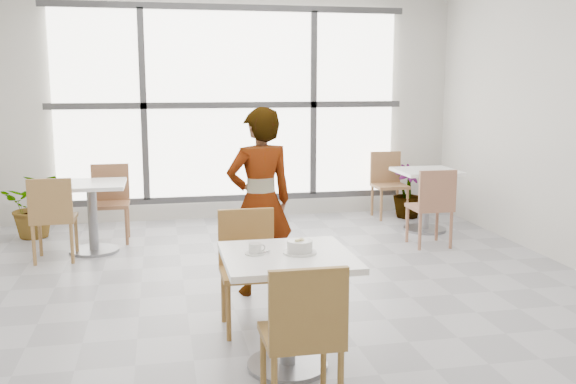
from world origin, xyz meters
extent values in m
plane|color=#9E9EA5|center=(0.00, 0.00, 0.00)|extent=(7.00, 7.00, 0.00)
plane|color=silver|center=(0.00, 3.50, 1.50)|extent=(6.00, 0.00, 6.00)
plane|color=silver|center=(0.00, -3.50, 1.50)|extent=(6.00, 0.00, 6.00)
cube|color=white|center=(0.00, 3.44, 1.50)|extent=(4.40, 0.04, 2.40)
cube|color=#3F3F42|center=(0.00, 3.41, 1.50)|extent=(4.60, 0.05, 0.08)
cube|color=#3F3F42|center=(-1.10, 3.41, 1.50)|extent=(0.08, 0.05, 2.40)
cube|color=#3F3F42|center=(1.10, 3.41, 1.50)|extent=(0.08, 0.05, 2.40)
cube|color=#3F3F42|center=(0.00, 3.41, 0.28)|extent=(4.60, 0.05, 0.08)
cube|color=#3F3F42|center=(0.00, 3.41, 2.72)|extent=(4.60, 0.05, 0.08)
cube|color=white|center=(-0.16, -1.09, 0.73)|extent=(0.80, 0.80, 0.04)
cylinder|color=gray|center=(-0.16, -1.09, 0.35)|extent=(0.10, 0.10, 0.71)
cylinder|color=gray|center=(-0.16, -1.09, 0.01)|extent=(0.52, 0.52, 0.03)
cube|color=olive|center=(-0.20, -1.61, 0.43)|extent=(0.42, 0.42, 0.04)
cube|color=olive|center=(-0.20, -1.80, 0.66)|extent=(0.42, 0.04, 0.42)
cylinder|color=olive|center=(-0.02, -1.43, 0.21)|extent=(0.04, 0.04, 0.41)
cylinder|color=olive|center=(-0.38, -1.43, 0.21)|extent=(0.04, 0.04, 0.41)
cube|color=olive|center=(-0.31, -0.41, 0.43)|extent=(0.42, 0.42, 0.04)
cube|color=olive|center=(-0.31, -0.22, 0.66)|extent=(0.42, 0.04, 0.42)
cylinder|color=olive|center=(-0.49, -0.59, 0.21)|extent=(0.04, 0.04, 0.41)
cylinder|color=olive|center=(-0.49, -0.23, 0.21)|extent=(0.04, 0.04, 0.41)
cylinder|color=olive|center=(-0.13, -0.59, 0.21)|extent=(0.04, 0.04, 0.41)
cylinder|color=olive|center=(-0.13, -0.23, 0.21)|extent=(0.04, 0.04, 0.41)
cylinder|color=silver|center=(-0.09, -1.09, 0.76)|extent=(0.21, 0.21, 0.01)
cylinder|color=silver|center=(-0.09, -1.09, 0.80)|extent=(0.16, 0.16, 0.07)
torus|color=silver|center=(-0.09, -1.09, 0.83)|extent=(0.16, 0.16, 0.01)
cylinder|color=tan|center=(-0.09, -1.09, 0.80)|extent=(0.14, 0.14, 0.05)
cylinder|color=beige|center=(-0.09, -1.09, 0.83)|extent=(0.03, 0.03, 0.02)
cylinder|color=#F2E29C|center=(-0.09, -1.09, 0.83)|extent=(0.03, 0.03, 0.02)
cylinder|color=beige|center=(-0.09, -1.09, 0.83)|extent=(0.03, 0.03, 0.01)
cylinder|color=beige|center=(-0.07, -1.08, 0.83)|extent=(0.03, 0.03, 0.02)
cylinder|color=beige|center=(-0.07, -1.10, 0.82)|extent=(0.03, 0.03, 0.02)
cylinder|color=beige|center=(-0.08, -1.09, 0.84)|extent=(0.03, 0.03, 0.02)
cylinder|color=#F2E49C|center=(-0.07, -1.09, 0.83)|extent=(0.03, 0.03, 0.01)
cylinder|color=beige|center=(-0.11, -1.10, 0.84)|extent=(0.03, 0.03, 0.01)
cylinder|color=#F7ED9F|center=(-0.08, -1.09, 0.83)|extent=(0.03, 0.03, 0.02)
cylinder|color=beige|center=(-0.10, -1.08, 0.84)|extent=(0.03, 0.03, 0.01)
cylinder|color=silver|center=(-0.36, -1.05, 0.75)|extent=(0.13, 0.13, 0.01)
cylinder|color=silver|center=(-0.36, -1.05, 0.79)|extent=(0.08, 0.08, 0.06)
torus|color=silver|center=(-0.32, -1.05, 0.79)|extent=(0.05, 0.01, 0.05)
cylinder|color=black|center=(-0.36, -1.05, 0.81)|extent=(0.07, 0.07, 0.00)
cube|color=#B8B7BB|center=(-0.31, -1.07, 0.76)|extent=(0.09, 0.05, 0.00)
sphere|color=#B8B7BB|center=(-0.28, -1.05, 0.76)|extent=(0.02, 0.02, 0.02)
imported|color=black|center=(-0.10, 0.39, 0.80)|extent=(0.65, 0.49, 1.60)
cube|color=white|center=(-1.64, 2.05, 0.73)|extent=(0.70, 0.70, 0.04)
cylinder|color=gray|center=(-1.64, 2.05, 0.35)|extent=(0.10, 0.10, 0.71)
cylinder|color=gray|center=(-1.64, 2.05, 0.01)|extent=(0.52, 0.52, 0.03)
cube|color=white|center=(2.24, 2.27, 0.73)|extent=(0.70, 0.70, 0.04)
cylinder|color=gray|center=(2.24, 2.27, 0.35)|extent=(0.10, 0.10, 0.71)
cylinder|color=gray|center=(2.24, 2.27, 0.01)|extent=(0.52, 0.52, 0.03)
cube|color=#9B703F|center=(-1.99, 1.81, 0.43)|extent=(0.42, 0.42, 0.04)
cube|color=#9B703F|center=(-1.99, 1.62, 0.66)|extent=(0.42, 0.04, 0.42)
cylinder|color=#9B703F|center=(-1.81, 1.99, 0.21)|extent=(0.04, 0.04, 0.41)
cylinder|color=#9B703F|center=(-1.81, 1.63, 0.21)|extent=(0.04, 0.04, 0.41)
cylinder|color=#9B703F|center=(-2.17, 1.99, 0.21)|extent=(0.04, 0.04, 0.41)
cylinder|color=#9B703F|center=(-2.17, 1.63, 0.21)|extent=(0.04, 0.04, 0.41)
cube|color=#93613F|center=(-1.49, 2.45, 0.43)|extent=(0.42, 0.42, 0.04)
cube|color=#93613F|center=(-1.49, 2.64, 0.66)|extent=(0.42, 0.04, 0.42)
cylinder|color=#93613F|center=(-1.67, 2.27, 0.21)|extent=(0.04, 0.04, 0.41)
cylinder|color=#93613F|center=(-1.67, 2.63, 0.21)|extent=(0.04, 0.04, 0.41)
cylinder|color=#93613F|center=(-1.31, 2.27, 0.21)|extent=(0.04, 0.04, 0.41)
cylinder|color=#93613F|center=(-1.31, 2.63, 0.21)|extent=(0.04, 0.04, 0.41)
cube|color=#A16B50|center=(1.98, 1.59, 0.43)|extent=(0.42, 0.42, 0.04)
cube|color=#A16B50|center=(1.98, 1.40, 0.66)|extent=(0.42, 0.04, 0.42)
cylinder|color=#A16B50|center=(2.16, 1.77, 0.21)|extent=(0.04, 0.04, 0.41)
cylinder|color=#A16B50|center=(2.16, 1.41, 0.21)|extent=(0.04, 0.04, 0.41)
cylinder|color=#A16B50|center=(1.80, 1.77, 0.21)|extent=(0.04, 0.04, 0.41)
cylinder|color=#A16B50|center=(1.80, 1.41, 0.21)|extent=(0.04, 0.04, 0.41)
cube|color=#9D6E46|center=(2.07, 3.05, 0.43)|extent=(0.42, 0.42, 0.04)
cube|color=#9D6E46|center=(2.07, 3.24, 0.66)|extent=(0.42, 0.04, 0.42)
cylinder|color=#9D6E46|center=(1.89, 2.87, 0.21)|extent=(0.04, 0.04, 0.41)
cylinder|color=#9D6E46|center=(1.89, 3.23, 0.21)|extent=(0.04, 0.04, 0.41)
cylinder|color=#9D6E46|center=(2.25, 2.87, 0.21)|extent=(0.04, 0.04, 0.41)
cylinder|color=#9D6E46|center=(2.25, 3.23, 0.21)|extent=(0.04, 0.04, 0.41)
imported|color=#437A37|center=(-2.36, 2.86, 0.38)|extent=(0.71, 0.62, 0.76)
imported|color=#5D8143|center=(2.31, 3.02, 0.35)|extent=(0.48, 0.48, 0.70)
camera|label=1|loc=(-0.92, -4.83, 1.82)|focal=39.60mm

